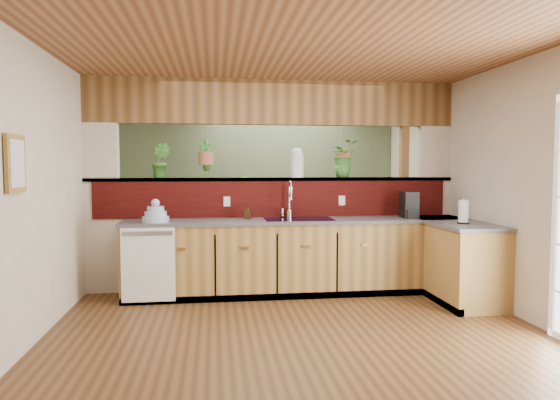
{
  "coord_description": "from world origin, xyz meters",
  "views": [
    {
      "loc": [
        -0.75,
        -4.89,
        1.53
      ],
      "look_at": [
        -0.01,
        0.7,
        1.15
      ],
      "focal_mm": 32.0,
      "sensor_mm": 36.0,
      "label": 1
    }
  ],
  "objects": [
    {
      "name": "ground",
      "position": [
        0.0,
        0.0,
        0.0
      ],
      "size": [
        4.6,
        7.0,
        0.01
      ],
      "primitive_type": "cube",
      "color": "#4D3018",
      "rests_on": "ground"
    },
    {
      "name": "ceiling",
      "position": [
        0.0,
        0.0,
        2.6
      ],
      "size": [
        4.6,
        7.0,
        0.01
      ],
      "primitive_type": "cube",
      "color": "brown",
      "rests_on": "ground"
    },
    {
      "name": "wall_back",
      "position": [
        0.0,
        3.5,
        1.3
      ],
      "size": [
        4.6,
        0.02,
        2.6
      ],
      "primitive_type": "cube",
      "color": "beige",
      "rests_on": "ground"
    },
    {
      "name": "wall_front",
      "position": [
        0.0,
        -3.5,
        1.3
      ],
      "size": [
        4.6,
        0.02,
        2.6
      ],
      "primitive_type": "cube",
      "color": "beige",
      "rests_on": "ground"
    },
    {
      "name": "wall_left",
      "position": [
        -2.3,
        0.0,
        1.3
      ],
      "size": [
        0.02,
        7.0,
        2.6
      ],
      "primitive_type": "cube",
      "color": "beige",
      "rests_on": "ground"
    },
    {
      "name": "wall_right",
      "position": [
        2.3,
        0.0,
        1.3
      ],
      "size": [
        0.02,
        7.0,
        2.6
      ],
      "primitive_type": "cube",
      "color": "beige",
      "rests_on": "ground"
    },
    {
      "name": "pass_through_partition",
      "position": [
        0.03,
        1.35,
        1.19
      ],
      "size": [
        4.6,
        0.21,
        2.6
      ],
      "color": "beige",
      "rests_on": "ground"
    },
    {
      "name": "pass_through_ledge",
      "position": [
        0.0,
        1.35,
        1.37
      ],
      "size": [
        4.6,
        0.21,
        0.04
      ],
      "primitive_type": "cube",
      "color": "brown",
      "rests_on": "ground"
    },
    {
      "name": "header_beam",
      "position": [
        0.0,
        1.35,
        2.33
      ],
      "size": [
        4.6,
        0.15,
        0.55
      ],
      "primitive_type": "cube",
      "color": "brown",
      "rests_on": "ground"
    },
    {
      "name": "sage_backwall",
      "position": [
        0.0,
        3.48,
        1.3
      ],
      "size": [
        4.55,
        0.02,
        2.55
      ],
      "primitive_type": "cube",
      "color": "#4D6041",
      "rests_on": "ground"
    },
    {
      "name": "countertop",
      "position": [
        0.84,
        0.87,
        0.45
      ],
      "size": [
        4.14,
        1.52,
        0.9
      ],
      "color": "olive",
      "rests_on": "ground"
    },
    {
      "name": "dishwasher",
      "position": [
        -1.48,
        0.66,
        0.46
      ],
      "size": [
        0.58,
        0.03,
        0.82
      ],
      "color": "white",
      "rests_on": "ground"
    },
    {
      "name": "navy_sink",
      "position": [
        0.25,
        0.98,
        0.82
      ],
      "size": [
        0.82,
        0.5,
        0.18
      ],
      "color": "black",
      "rests_on": "countertop"
    },
    {
      "name": "framed_print",
      "position": [
        -2.27,
        -0.8,
        1.55
      ],
      "size": [
        0.04,
        0.35,
        0.45
      ],
      "color": "olive",
      "rests_on": "wall_left"
    },
    {
      "name": "faucet",
      "position": [
        0.16,
        1.13,
        1.15
      ],
      "size": [
        0.2,
        0.2,
        0.46
      ],
      "color": "#B7B7B2",
      "rests_on": "countertop"
    },
    {
      "name": "dish_stack",
      "position": [
        -1.41,
        0.86,
        0.98
      ],
      "size": [
        0.3,
        0.3,
        0.26
      ],
      "color": "#9EB1CD",
      "rests_on": "countertop"
    },
    {
      "name": "soap_dispenser",
      "position": [
        -0.36,
        1.07,
        0.99
      ],
      "size": [
        0.09,
        0.09,
        0.17
      ],
      "primitive_type": "imported",
      "rotation": [
        0.0,
        0.0,
        -0.19
      ],
      "color": "#352213",
      "rests_on": "countertop"
    },
    {
      "name": "coffee_maker",
      "position": [
        1.62,
        0.95,
        1.05
      ],
      "size": [
        0.17,
        0.29,
        0.32
      ],
      "rotation": [
        0.0,
        0.0,
        -0.08
      ],
      "color": "black",
      "rests_on": "countertop"
    },
    {
      "name": "paper_towel",
      "position": [
        1.97,
        0.26,
        1.03
      ],
      "size": [
        0.13,
        0.13,
        0.28
      ],
      "color": "black",
      "rests_on": "countertop"
    },
    {
      "name": "glass_jar",
      "position": [
        0.29,
        1.35,
        1.58
      ],
      "size": [
        0.17,
        0.17,
        0.37
      ],
      "color": "silver",
      "rests_on": "pass_through_ledge"
    },
    {
      "name": "ledge_plant_left",
      "position": [
        -1.4,
        1.35,
        1.6
      ],
      "size": [
        0.28,
        0.25,
        0.42
      ],
      "primitive_type": "imported",
      "rotation": [
        0.0,
        0.0,
        -0.33
      ],
      "color": "#326B25",
      "rests_on": "pass_through_ledge"
    },
    {
      "name": "ledge_plant_right",
      "position": [
        0.88,
        1.35,
        1.59
      ],
      "size": [
        0.29,
        0.29,
        0.39
      ],
      "primitive_type": "imported",
      "rotation": [
        0.0,
        0.0,
        0.37
      ],
      "color": "#326B25",
      "rests_on": "pass_through_ledge"
    },
    {
      "name": "hanging_plant_a",
      "position": [
        -0.85,
        1.35,
        1.79
      ],
      "size": [
        0.22,
        0.19,
        0.52
      ],
      "color": "brown",
      "rests_on": "header_beam"
    },
    {
      "name": "hanging_plant_b",
      "position": [
        0.89,
        1.35,
        1.84
      ],
      "size": [
        0.39,
        0.36,
        0.49
      ],
      "color": "brown",
      "rests_on": "header_beam"
    },
    {
      "name": "shelving_console",
      "position": [
        -0.61,
        3.25,
        0.5
      ],
      "size": [
        1.37,
        0.54,
        0.89
      ],
      "primitive_type": "cube",
      "rotation": [
        0.0,
        0.0,
        0.14
      ],
      "color": "black",
      "rests_on": "ground"
    },
    {
      "name": "shelf_plant_a",
      "position": [
        -1.09,
        3.25,
        1.15
      ],
      "size": [
        0.25,
        0.21,
        0.41
      ],
      "primitive_type": "imported",
      "rotation": [
        0.0,
        0.0,
        0.36
      ],
      "color": "#326B25",
      "rests_on": "shelving_console"
    },
    {
      "name": "shelf_plant_b",
      "position": [
        -0.24,
        3.25,
        1.17
      ],
      "size": [
        0.26,
        0.26,
        0.44
      ],
      "primitive_type": "imported",
      "rotation": [
        0.0,
        0.0,
        0.06
      ],
      "color": "#326B25",
      "rests_on": "shelving_console"
    },
    {
      "name": "floor_plant",
      "position": [
        1.29,
        2.69,
        0.36
      ],
      "size": [
        0.74,
        0.66,
        0.73
      ],
      "primitive_type": "imported",
      "rotation": [
        0.0,
        0.0,
        -0.15
      ],
      "color": "#326B25",
      "rests_on": "ground"
    }
  ]
}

